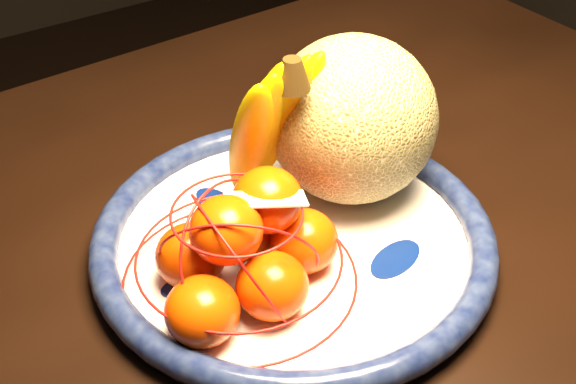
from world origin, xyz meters
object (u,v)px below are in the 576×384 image
dining_table (164,372)px  cantaloupe (353,119)px  mandarin_bag (244,251)px  fruit_bowl (293,240)px  banana_bunch (264,125)px

dining_table → cantaloupe: (0.25, 0.04, 0.19)m
dining_table → cantaloupe: bearing=6.0°
cantaloupe → dining_table: bearing=-171.2°
dining_table → mandarin_bag: 0.17m
fruit_bowl → mandarin_bag: 0.09m
dining_table → banana_bunch: bearing=18.4°
dining_table → banana_bunch: size_ratio=8.12×
banana_bunch → fruit_bowl: bearing=-110.5°
banana_bunch → dining_table: bearing=-173.2°
dining_table → fruit_bowl: 0.18m
fruit_bowl → mandarin_bag: bearing=-159.3°
mandarin_bag → cantaloupe: bearing=21.4°
dining_table → cantaloupe: size_ratio=9.34×
mandarin_bag → banana_bunch: bearing=48.8°
fruit_bowl → banana_bunch: 0.12m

